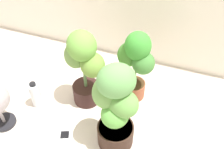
% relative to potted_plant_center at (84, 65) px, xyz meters
% --- Properties ---
extents(ground_plane, '(8.00, 8.00, 0.00)m').
position_rel_potted_plant_center_xyz_m(ground_plane, '(0.02, -0.16, -0.40)').
color(ground_plane, silver).
rests_on(ground_plane, ground).
extents(potted_plant_center, '(0.40, 0.33, 0.69)m').
position_rel_potted_plant_center_xyz_m(potted_plant_center, '(0.00, 0.00, 0.00)').
color(potted_plant_center, '#341C1A').
rests_on(potted_plant_center, ground).
extents(potted_plant_front_right, '(0.33, 0.33, 0.75)m').
position_rel_potted_plant_center_xyz_m(potted_plant_front_right, '(0.36, -0.30, -0.00)').
color(potted_plant_front_right, '#342018').
rests_on(potted_plant_front_right, ground).
extents(potted_plant_back_right, '(0.38, 0.29, 0.66)m').
position_rel_potted_plant_center_xyz_m(potted_plant_back_right, '(0.36, 0.19, -0.01)').
color(potted_plant_back_right, '#995034').
rests_on(potted_plant_back_right, ground).
extents(hygrometer_box, '(0.10, 0.10, 0.03)m').
position_rel_potted_plant_center_xyz_m(hygrometer_box, '(-0.01, -0.40, -0.39)').
color(hygrometer_box, white).
rests_on(hygrometer_box, ground).
extents(nutrient_bottle, '(0.09, 0.09, 0.26)m').
position_rel_potted_plant_center_xyz_m(nutrient_bottle, '(-0.37, -0.19, -0.28)').
color(nutrient_bottle, white).
rests_on(nutrient_bottle, ground).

